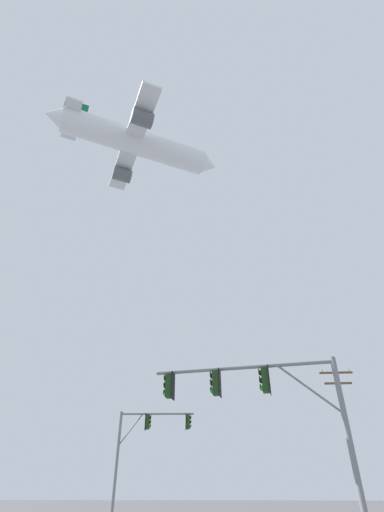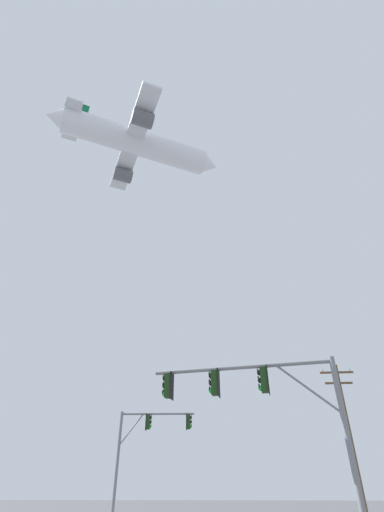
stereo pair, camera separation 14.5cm
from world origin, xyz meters
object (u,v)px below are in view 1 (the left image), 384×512
signal_pole_near (259,395)px  utility_pole (348,430)px  signal_pole_far (145,436)px  airplane (136,143)px

signal_pole_near → utility_pole: (6.50, 11.62, 0.28)m
signal_pole_far → airplane: airplane is taller
signal_pole_far → airplane: (-5.07, 6.73, 37.57)m
airplane → signal_pole_near: bearing=-59.1°
utility_pole → airplane: size_ratio=0.38×
signal_pole_far → airplane: bearing=127.0°
signal_pole_far → utility_pole: utility_pole is taller
signal_pole_near → airplane: size_ratio=0.30×
utility_pole → airplane: airplane is taller
airplane → utility_pole: bearing=-23.3°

